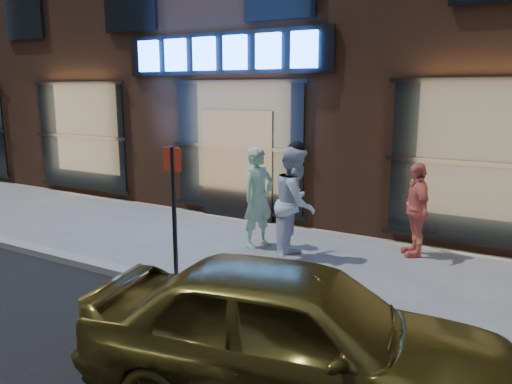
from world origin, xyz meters
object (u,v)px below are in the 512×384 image
Objects in this scene: passerby at (416,209)px; gold_sedan at (295,335)px; man_cap at (295,203)px; man_bowtie at (258,198)px; sign_post at (174,204)px.

gold_sedan is (0.06, -4.84, -0.14)m from passerby.
gold_sedan is at bearing -29.37° from passerby.
man_bowtie is at bearing 62.59° from man_cap.
sign_post is (-2.72, 1.62, 0.58)m from gold_sedan.
man_bowtie is at bearing 23.24° from gold_sedan.
man_cap is (0.85, -0.21, 0.05)m from man_bowtie.
man_cap is 2.28m from sign_post.
gold_sedan is 3.21m from sign_post.
passerby is at bearing -70.02° from man_cap.
man_bowtie is 0.89× the size of sign_post.
passerby is (2.59, 0.95, -0.10)m from man_bowtie.
man_bowtie is 0.46× the size of gold_sedan.
man_bowtie is 1.12× the size of passerby.
man_bowtie is at bearing -99.89° from passerby.
sign_post is (-0.07, -2.27, 0.33)m from man_bowtie.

